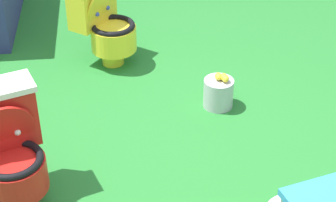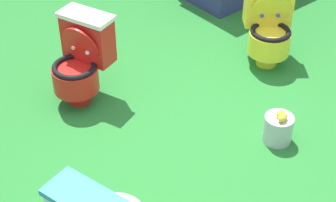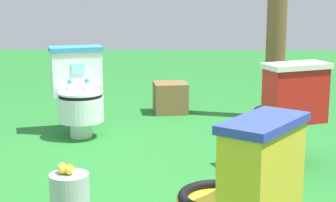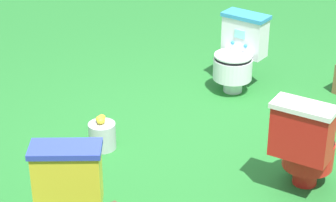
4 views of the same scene
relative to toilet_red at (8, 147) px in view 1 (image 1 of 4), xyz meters
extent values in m
plane|color=#26752D|center=(0.30, -0.93, -0.37)|extent=(14.00, 14.00, 0.00)
cylinder|color=red|center=(-0.07, -0.03, -0.30)|extent=(0.24, 0.24, 0.14)
cylinder|color=red|center=(-0.09, -0.04, -0.13)|extent=(0.49, 0.49, 0.20)
torus|color=black|center=(-0.09, -0.04, -0.02)|extent=(0.46, 0.46, 0.04)
cylinder|color=white|center=(-0.09, -0.04, -0.07)|extent=(0.31, 0.31, 0.01)
cube|color=red|center=(0.10, 0.04, 0.13)|extent=(0.34, 0.45, 0.37)
cube|color=#8CE0E5|center=(0.01, 0.00, 0.18)|extent=(0.05, 0.10, 0.08)
cylinder|color=red|center=(0.01, 0.00, 0.12)|extent=(0.22, 0.36, 0.35)
sphere|color=white|center=(0.03, -0.06, 0.08)|extent=(0.04, 0.04, 0.04)
cube|color=#338CBF|center=(-0.83, -1.60, 0.33)|extent=(0.34, 0.48, 0.04)
cylinder|color=yellow|center=(1.56, -0.54, -0.30)|extent=(0.25, 0.25, 0.14)
cylinder|color=yellow|center=(1.55, -0.56, -0.13)|extent=(0.51, 0.51, 0.20)
torus|color=black|center=(1.55, -0.56, -0.02)|extent=(0.49, 0.49, 0.04)
cylinder|color=#3347B2|center=(1.55, -0.56, -0.07)|extent=(0.33, 0.33, 0.01)
cube|color=yellow|center=(1.67, -0.39, 0.13)|extent=(0.45, 0.39, 0.37)
cylinder|color=yellow|center=(1.61, -0.48, 0.12)|extent=(0.34, 0.27, 0.35)
sphere|color=#3347B2|center=(1.66, -0.52, 0.08)|extent=(0.04, 0.04, 0.04)
sphere|color=#3347B2|center=(1.55, -0.44, 0.08)|extent=(0.04, 0.04, 0.04)
cylinder|color=#B7B7BF|center=(0.90, -1.34, -0.26)|extent=(0.22, 0.22, 0.22)
ellipsoid|color=yellow|center=(0.90, -1.33, -0.12)|extent=(0.07, 0.05, 0.05)
ellipsoid|color=yellow|center=(0.87, -1.38, -0.12)|extent=(0.07, 0.05, 0.05)
ellipsoid|color=yellow|center=(0.89, -1.37, -0.12)|extent=(0.07, 0.05, 0.05)
camera|label=1|loc=(-2.66, -0.78, 2.09)|focal=62.32mm
camera|label=2|loc=(-1.60, -3.34, 2.38)|focal=58.25mm
camera|label=3|loc=(3.88, -0.72, 0.89)|focal=61.40mm
camera|label=4|loc=(3.08, 2.66, 2.30)|focal=68.98mm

